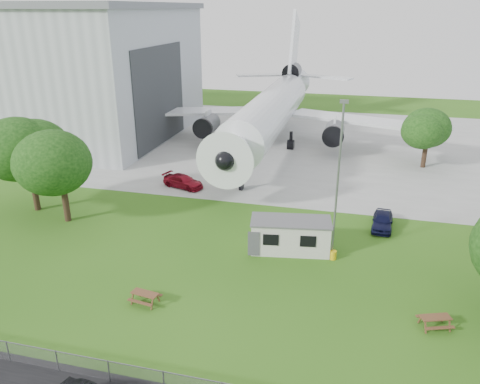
% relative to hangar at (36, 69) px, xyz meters
% --- Properties ---
extents(ground, '(160.00, 160.00, 0.00)m').
position_rel_hangar_xyz_m(ground, '(37.97, -36.00, -9.41)').
color(ground, '#447B20').
extents(concrete_apron, '(120.00, 46.00, 0.03)m').
position_rel_hangar_xyz_m(concrete_apron, '(37.97, 2.00, -9.39)').
color(concrete_apron, '#B7B7B2').
rests_on(concrete_apron, ground).
extents(hangar, '(43.00, 31.00, 18.55)m').
position_rel_hangar_xyz_m(hangar, '(0.00, 0.00, 0.00)').
color(hangar, '#B2B7BC').
rests_on(hangar, ground).
extents(airliner, '(46.36, 47.73, 17.69)m').
position_rel_hangar_xyz_m(airliner, '(35.97, -0.14, -4.14)').
color(airliner, white).
rests_on(airliner, ground).
extents(site_cabin, '(6.92, 3.62, 2.62)m').
position_rel_hangar_xyz_m(site_cabin, '(42.90, -29.38, -8.09)').
color(site_cabin, silver).
rests_on(site_cabin, ground).
extents(picnic_west, '(2.01, 1.76, 0.76)m').
position_rel_hangar_xyz_m(picnic_west, '(34.82, -38.73, -9.41)').
color(picnic_west, brown).
rests_on(picnic_west, ground).
extents(picnic_east, '(2.20, 2.02, 0.76)m').
position_rel_hangar_xyz_m(picnic_east, '(52.71, -36.81, -9.41)').
color(picnic_east, brown).
rests_on(picnic_east, ground).
extents(lamp_mast, '(0.16, 0.16, 12.00)m').
position_rel_hangar_xyz_m(lamp_mast, '(46.17, -29.80, -3.41)').
color(lamp_mast, slate).
rests_on(lamp_mast, ground).
extents(tree_west_big, '(7.14, 7.14, 9.51)m').
position_rel_hangar_xyz_m(tree_west_big, '(18.45, -27.28, -3.48)').
color(tree_west_big, '#382619').
rests_on(tree_west_big, ground).
extents(tree_west_small, '(7.23, 7.23, 9.07)m').
position_rel_hangar_xyz_m(tree_west_small, '(22.65, -28.74, -3.96)').
color(tree_west_small, '#382619').
rests_on(tree_west_small, ground).
extents(tree_far_apron, '(6.24, 6.24, 7.36)m').
position_rel_hangar_xyz_m(tree_far_apron, '(55.35, -4.95, -5.17)').
color(tree_far_apron, '#382619').
rests_on(tree_far_apron, ground).
extents(car_ne_hatch, '(2.02, 4.31, 1.43)m').
position_rel_hangar_xyz_m(car_ne_hatch, '(50.06, -23.50, -8.69)').
color(car_ne_hatch, black).
rests_on(car_ne_hatch, ground).
extents(car_apron_van, '(4.95, 3.17, 1.33)m').
position_rel_hangar_xyz_m(car_apron_van, '(29.79, -18.34, -8.74)').
color(car_apron_van, maroon).
rests_on(car_apron_van, ground).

